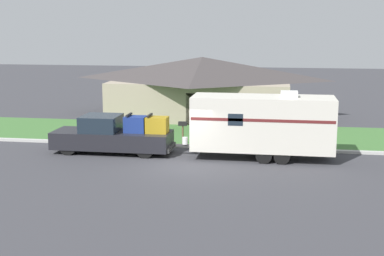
# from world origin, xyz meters

# --- Properties ---
(ground_plane) EXTENTS (120.00, 120.00, 0.00)m
(ground_plane) POSITION_xyz_m (0.00, 0.00, 0.00)
(ground_plane) COLOR #38383D
(curb_strip) EXTENTS (80.00, 0.30, 0.14)m
(curb_strip) POSITION_xyz_m (0.00, 3.75, 0.07)
(curb_strip) COLOR #ADADA8
(curb_strip) RESTS_ON ground_plane
(lawn_strip) EXTENTS (80.00, 7.00, 0.03)m
(lawn_strip) POSITION_xyz_m (0.00, 7.40, 0.01)
(lawn_strip) COLOR #3D6B33
(lawn_strip) RESTS_ON ground_plane
(house_across_street) EXTENTS (13.17, 8.51, 4.20)m
(house_across_street) POSITION_xyz_m (-1.06, 14.00, 2.18)
(house_across_street) COLOR gray
(house_across_street) RESTS_ON ground_plane
(pickup_truck) EXTENTS (6.13, 2.04, 2.03)m
(pickup_truck) POSITION_xyz_m (-3.90, 2.00, 0.89)
(pickup_truck) COLOR black
(pickup_truck) RESTS_ON ground_plane
(travel_trailer) EXTENTS (7.71, 2.29, 3.32)m
(travel_trailer) POSITION_xyz_m (3.60, 2.00, 1.74)
(travel_trailer) COLOR black
(travel_trailer) RESTS_ON ground_plane
(mailbox) EXTENTS (0.48, 0.20, 1.27)m
(mailbox) POSITION_xyz_m (-0.75, 4.37, 0.98)
(mailbox) COLOR brown
(mailbox) RESTS_ON ground_plane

